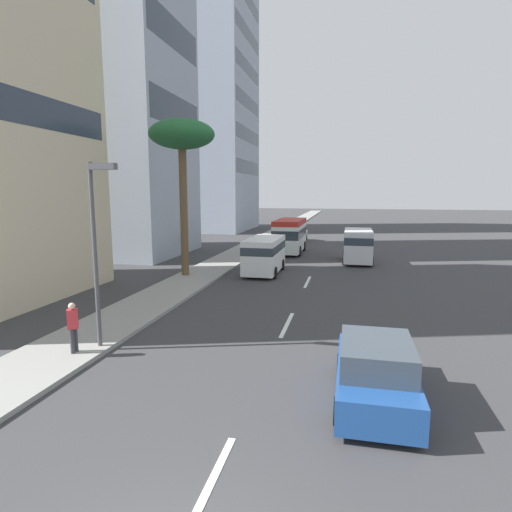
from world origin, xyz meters
name	(u,v)px	position (x,y,z in m)	size (l,w,h in m)	color
ground_plane	(321,254)	(31.50, 0.00, 0.00)	(198.00, 198.00, 0.00)	#38383A
sidewalk_right	(244,251)	(31.50, 6.76, 0.07)	(162.00, 2.86, 0.15)	gray
lane_stripe_near	(208,489)	(2.26, 0.00, 0.01)	(3.20, 0.16, 0.01)	silver
lane_stripe_mid	(287,325)	(11.88, 0.00, 0.01)	(3.20, 0.16, 0.01)	silver
lane_stripe_far	(307,282)	(20.12, 0.00, 0.01)	(3.20, 0.16, 0.01)	silver
van_lead	(264,253)	(22.19, 3.01, 1.32)	(4.92, 2.10, 2.30)	white
van_second	(358,244)	(27.92, -2.96, 1.39)	(4.76, 2.14, 2.43)	silver
car_third	(375,373)	(6.19, -3.06, 0.78)	(4.29, 1.93, 1.64)	#1E478C
minibus_fourth	(290,235)	(31.78, 2.70, 1.59)	(6.06, 2.33, 2.89)	silver
car_fifth	(297,234)	(40.15, 3.10, 0.81)	(4.66, 1.84, 1.72)	silver
pedestrian_near_lamp	(73,325)	(7.13, 6.17, 1.05)	(0.35, 0.39, 1.63)	#333338
palm_tree	(182,139)	(19.93, 7.56, 8.34)	(3.90, 3.90, 9.34)	brown
street_lamp	(97,233)	(7.86, 5.60, 3.93)	(0.24, 0.97, 6.03)	#4C4C51
office_tower_far	(210,99)	(52.61, 16.79, 17.73)	(13.63, 10.80, 35.46)	#99A3B2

